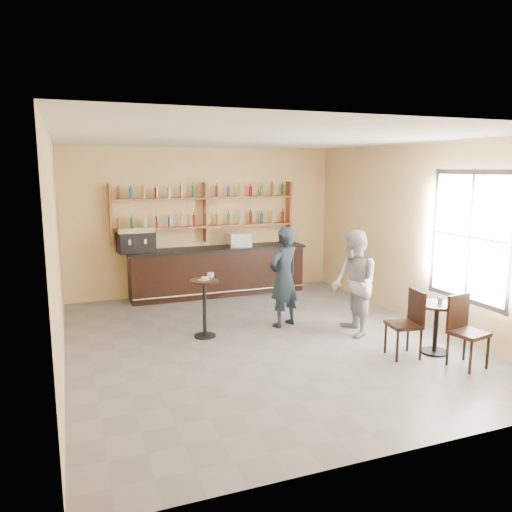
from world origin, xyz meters
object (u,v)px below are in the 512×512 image
object	(u,v)px
pedestal_table	(205,308)
man_main	(284,277)
bar_counter	(218,271)
chair_south	(469,332)
pastry_case	(239,240)
patron_second	(354,283)
chair_west	(404,324)
espresso_machine	(136,240)
cafe_table	(436,328)

from	to	relation	value
pedestal_table	man_main	distance (m)	1.51
bar_counter	chair_south	distance (m)	5.59
pastry_case	chair_south	bearing A→B (deg)	-66.24
bar_counter	chair_south	bearing A→B (deg)	-68.07
chair_south	patron_second	distance (m)	1.97
pedestal_table	pastry_case	bearing A→B (deg)	60.25
man_main	chair_west	xyz separation A→B (m)	(1.05, -1.98, -0.38)
espresso_machine	man_main	bearing A→B (deg)	-56.26
patron_second	espresso_machine	bearing A→B (deg)	-127.66
pedestal_table	chair_south	world-z (taller)	chair_south
pedestal_table	patron_second	distance (m)	2.51
pastry_case	cafe_table	bearing A→B (deg)	-64.71
espresso_machine	cafe_table	distance (m)	6.02
espresso_machine	man_main	world-z (taller)	man_main
pastry_case	man_main	bearing A→B (deg)	-84.41
bar_counter	pastry_case	size ratio (longest dim) A/B	8.02
man_main	pastry_case	bearing A→B (deg)	-114.65
chair_west	patron_second	xyz separation A→B (m)	(-0.15, 1.13, 0.38)
bar_counter	chair_south	size ratio (longest dim) A/B	3.87
pastry_case	patron_second	distance (m)	3.53
bar_counter	patron_second	bearing A→B (deg)	-68.60
chair_west	chair_south	bearing A→B (deg)	51.35
espresso_machine	bar_counter	bearing A→B (deg)	-6.82
pastry_case	man_main	xyz separation A→B (m)	(-0.05, -2.55, -0.32)
chair_west	pastry_case	bearing A→B (deg)	-158.94
pastry_case	chair_south	xyz separation A→B (m)	(1.60, -5.19, -0.70)
cafe_table	chair_south	distance (m)	0.61
pastry_case	cafe_table	size ratio (longest dim) A/B	0.63
espresso_machine	patron_second	xyz separation A→B (m)	(3.08, -3.41, -0.43)
patron_second	chair_west	bearing A→B (deg)	17.91
pedestal_table	cafe_table	distance (m)	3.63
pastry_case	bar_counter	bearing A→B (deg)	-173.37
pastry_case	patron_second	xyz separation A→B (m)	(0.85, -3.41, -0.32)
bar_counter	pastry_case	world-z (taller)	pastry_case
chair_south	cafe_table	bearing A→B (deg)	84.66
cafe_table	espresso_machine	bearing A→B (deg)	129.51
bar_counter	man_main	world-z (taller)	man_main
espresso_machine	man_main	xyz separation A→B (m)	(2.19, -2.55, -0.43)
espresso_machine	pedestal_table	xyz separation A→B (m)	(0.73, -2.63, -0.83)
chair_west	patron_second	bearing A→B (deg)	-163.69
pastry_case	pedestal_table	size ratio (longest dim) A/B	0.50
chair_south	pedestal_table	bearing A→B (deg)	130.40
bar_counter	pedestal_table	xyz separation A→B (m)	(-1.01, -2.63, -0.04)
pastry_case	man_main	size ratio (longest dim) A/B	0.28
bar_counter	chair_west	size ratio (longest dim) A/B	3.90
bar_counter	chair_west	distance (m)	4.77
man_main	patron_second	xyz separation A→B (m)	(0.89, -0.85, -0.00)
chair_south	espresso_machine	bearing A→B (deg)	116.35
espresso_machine	chair_west	size ratio (longest dim) A/B	0.72
chair_south	bar_counter	bearing A→B (deg)	101.83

